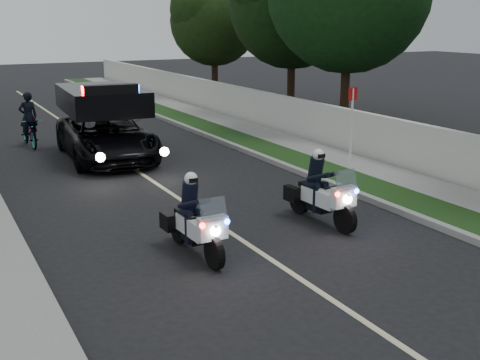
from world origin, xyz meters
name	(u,v)px	position (x,y,z in m)	size (l,w,h in m)	color
ground	(394,341)	(0.00, 0.00, 0.00)	(120.00, 120.00, 0.00)	black
curb_right	(278,163)	(4.10, 10.00, 0.07)	(0.20, 60.00, 0.15)	gray
grass_verge	(297,161)	(4.80, 10.00, 0.08)	(1.20, 60.00, 0.16)	#193814
sidewalk_right	(331,156)	(6.10, 10.00, 0.08)	(1.40, 60.00, 0.16)	gray
property_wall	(356,133)	(7.10, 10.00, 0.75)	(0.22, 60.00, 1.50)	beige
lane_marking	(152,181)	(0.00, 10.00, 0.00)	(0.12, 50.00, 0.01)	#BFB78C
police_moto_left	(195,255)	(-1.16, 4.32, 0.00)	(0.67, 1.90, 1.62)	silver
police_moto_right	(320,222)	(2.08, 4.81, 0.00)	(0.68, 1.95, 1.66)	silver
police_suv	(108,159)	(-0.32, 13.37, 0.00)	(2.54, 5.48, 2.67)	black
bicycle	(31,146)	(-2.19, 16.61, 0.00)	(0.67, 1.91, 1.00)	black
cyclist	(31,146)	(-2.19, 16.61, 0.00)	(0.62, 0.42, 1.73)	black
sign_post	(350,166)	(6.00, 8.87, 0.00)	(0.39, 0.39, 2.50)	#9F0B1B
tree_right_c	(290,114)	(10.14, 18.88, 0.00)	(5.89, 5.89, 9.81)	black
tree_right_d	(343,131)	(9.62, 14.04, 0.00)	(6.38, 6.38, 10.63)	#133913
tree_right_e	(215,97)	(9.71, 26.38, 0.00)	(4.97, 4.97, 8.29)	#1B3510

